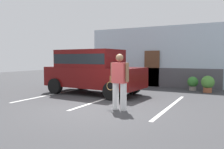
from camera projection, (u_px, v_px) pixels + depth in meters
The scene contains 9 objects.
ground_plane at pixel (96, 108), 7.52m from camera, with size 40.00×40.00×0.00m, color #38383A.
parking_stripe_0 at pixel (51, 95), 10.39m from camera, with size 0.12×4.40×0.01m, color silver.
parking_stripe_1 at pixel (103, 100), 9.14m from camera, with size 0.12×4.40×0.01m, color silver.
parking_stripe_2 at pixel (170, 106), 7.88m from camera, with size 0.12×4.40×0.01m, color silver.
house_frontage at pixel (157, 58), 13.44m from camera, with size 8.48×0.40×3.51m.
parked_suv at pixel (92, 69), 10.61m from camera, with size 4.72×2.43×2.05m.
tennis_player_man at pixel (119, 81), 7.27m from camera, with size 0.91×0.33×1.80m.
potted_plant_by_porch at pixel (193, 83), 11.74m from camera, with size 0.54×0.54×0.71m.
potted_plant_secondary at pixel (208, 83), 11.00m from camera, with size 0.62×0.62×0.82m.
Camera 1 is at (3.90, -6.34, 1.66)m, focal length 36.55 mm.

